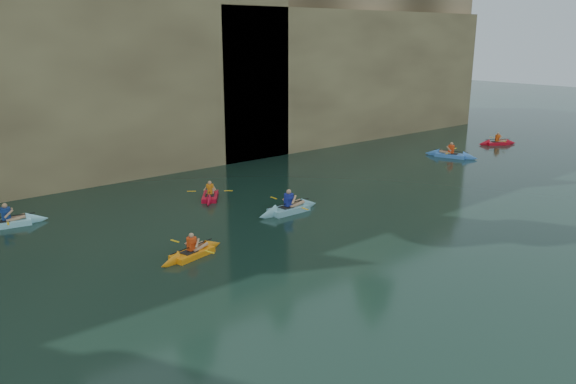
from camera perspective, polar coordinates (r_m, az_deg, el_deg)
ground at (r=14.23m, az=11.87°, el=-17.71°), size 160.00×160.00×0.00m
cliff at (r=38.43m, az=-25.58°, el=11.58°), size 70.00×16.00×12.00m
cliff_slab_center at (r=32.01m, az=-18.59°, el=11.21°), size 24.00×2.40×11.40m
cliff_slab_east at (r=43.47m, az=7.35°, el=11.83°), size 26.00×2.40×9.84m
sea_cave_east at (r=35.51m, az=-5.56°, el=6.70°), size 5.00×1.00×4.50m
kayaker_orange at (r=20.73m, az=-9.71°, el=-6.11°), size 3.01×2.18×1.12m
kayaker_ltblue_near at (r=25.37m, az=0.07°, el=-1.72°), size 3.38×2.60×1.34m
kayaker_red_far at (r=27.76m, az=-7.91°, el=-0.39°), size 2.34×2.84×1.11m
kayaker_ltblue_mid at (r=26.36m, az=-26.65°, el=-2.80°), size 3.33×2.42×1.24m
kayaker_blue_east at (r=38.39m, az=16.21°, el=3.64°), size 2.31×3.52×1.23m
kayaker_extra_east at (r=43.92m, az=20.49°, el=4.71°), size 2.88×2.02×1.11m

